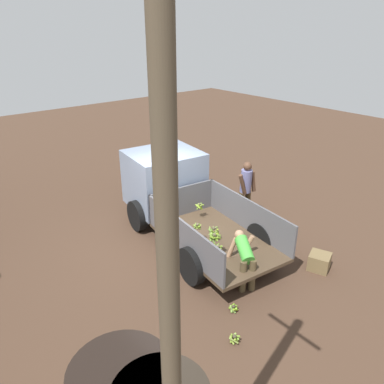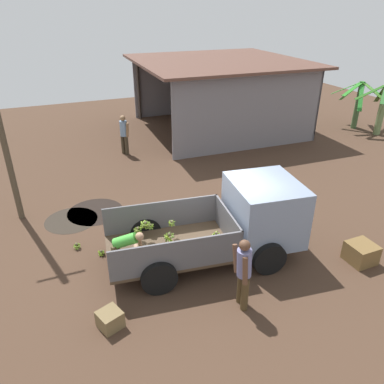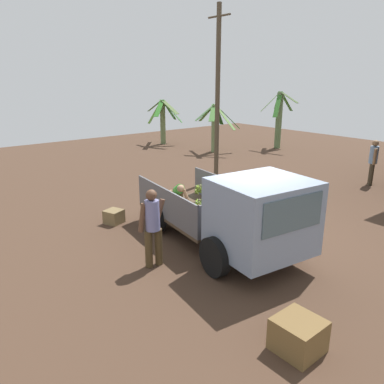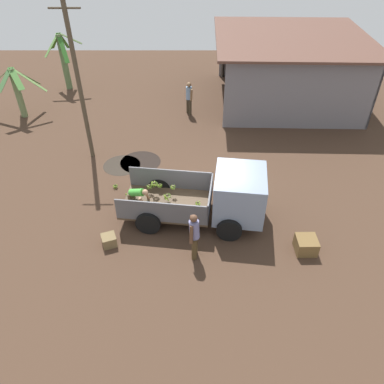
{
  "view_description": "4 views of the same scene",
  "coord_description": "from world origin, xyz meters",
  "px_view_note": "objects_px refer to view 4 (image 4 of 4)",
  "views": [
    {
      "loc": [
        -6.83,
        4.86,
        5.12
      ],
      "look_at": [
        0.35,
        -1.1,
        0.92
      ],
      "focal_mm": 35.0,
      "sensor_mm": 36.0,
      "label": 1
    },
    {
      "loc": [
        -3.79,
        -7.72,
        5.99
      ],
      "look_at": [
        -0.54,
        0.22,
        1.59
      ],
      "focal_mm": 35.0,
      "sensor_mm": 36.0,
      "label": 2
    },
    {
      "loc": [
        5.81,
        -6.34,
        3.93
      ],
      "look_at": [
        -1.28,
        -0.64,
        1.13
      ],
      "focal_mm": 35.0,
      "sensor_mm": 36.0,
      "label": 3
    },
    {
      "loc": [
        -0.5,
        -10.5,
        9.0
      ],
      "look_at": [
        -0.5,
        -0.5,
        1.1
      ],
      "focal_mm": 35.0,
      "sensor_mm": 36.0,
      "label": 4
    }
  ],
  "objects_px": {
    "wooden_crate_1": "(306,245)",
    "person_foreground_visitor": "(194,234)",
    "utility_pole": "(79,84)",
    "person_worker_loading": "(137,196)",
    "banana_bunch_on_ground_1": "(115,186)",
    "cargo_truck": "(225,196)",
    "wooden_crate_0": "(109,240)",
    "person_bystander_near_shed": "(189,97)",
    "banana_bunch_on_ground_0": "(128,195)"
  },
  "relations": [
    {
      "from": "wooden_crate_0",
      "to": "wooden_crate_1",
      "type": "bearing_deg",
      "value": -2.4
    },
    {
      "from": "person_bystander_near_shed",
      "to": "wooden_crate_0",
      "type": "xyz_separation_m",
      "value": [
        -2.56,
        -9.49,
        -0.76
      ]
    },
    {
      "from": "cargo_truck",
      "to": "wooden_crate_0",
      "type": "bearing_deg",
      "value": -154.79
    },
    {
      "from": "person_worker_loading",
      "to": "wooden_crate_1",
      "type": "xyz_separation_m",
      "value": [
        5.61,
        -1.98,
        -0.42
      ]
    },
    {
      "from": "utility_pole",
      "to": "wooden_crate_0",
      "type": "height_order",
      "value": "utility_pole"
    },
    {
      "from": "person_worker_loading",
      "to": "banana_bunch_on_ground_0",
      "type": "xyz_separation_m",
      "value": [
        -0.49,
        0.79,
        -0.6
      ]
    },
    {
      "from": "person_foreground_visitor",
      "to": "wooden_crate_0",
      "type": "bearing_deg",
      "value": -2.43
    },
    {
      "from": "cargo_truck",
      "to": "banana_bunch_on_ground_1",
      "type": "height_order",
      "value": "cargo_truck"
    },
    {
      "from": "utility_pole",
      "to": "person_bystander_near_shed",
      "type": "height_order",
      "value": "utility_pole"
    },
    {
      "from": "utility_pole",
      "to": "wooden_crate_0",
      "type": "bearing_deg",
      "value": -72.71
    },
    {
      "from": "utility_pole",
      "to": "person_bystander_near_shed",
      "type": "distance_m",
      "value": 6.35
    },
    {
      "from": "cargo_truck",
      "to": "person_bystander_near_shed",
      "type": "xyz_separation_m",
      "value": [
        -1.29,
        8.24,
        -0.1
      ]
    },
    {
      "from": "person_foreground_visitor",
      "to": "wooden_crate_1",
      "type": "height_order",
      "value": "person_foreground_visitor"
    },
    {
      "from": "cargo_truck",
      "to": "banana_bunch_on_ground_0",
      "type": "relative_size",
      "value": 26.98
    },
    {
      "from": "person_foreground_visitor",
      "to": "person_bystander_near_shed",
      "type": "relative_size",
      "value": 1.01
    },
    {
      "from": "banana_bunch_on_ground_0",
      "to": "banana_bunch_on_ground_1",
      "type": "height_order",
      "value": "banana_bunch_on_ground_1"
    },
    {
      "from": "cargo_truck",
      "to": "person_bystander_near_shed",
      "type": "bearing_deg",
      "value": 106.0
    },
    {
      "from": "cargo_truck",
      "to": "wooden_crate_0",
      "type": "height_order",
      "value": "cargo_truck"
    },
    {
      "from": "person_bystander_near_shed",
      "to": "banana_bunch_on_ground_0",
      "type": "relative_size",
      "value": 9.09
    },
    {
      "from": "person_worker_loading",
      "to": "banana_bunch_on_ground_1",
      "type": "height_order",
      "value": "person_worker_loading"
    },
    {
      "from": "banana_bunch_on_ground_0",
      "to": "wooden_crate_1",
      "type": "distance_m",
      "value": 6.71
    },
    {
      "from": "cargo_truck",
      "to": "utility_pole",
      "type": "bearing_deg",
      "value": 150.3
    },
    {
      "from": "utility_pole",
      "to": "person_worker_loading",
      "type": "bearing_deg",
      "value": -56.56
    },
    {
      "from": "banana_bunch_on_ground_0",
      "to": "person_foreground_visitor",
      "type": "bearing_deg",
      "value": -49.89
    },
    {
      "from": "person_worker_loading",
      "to": "banana_bunch_on_ground_1",
      "type": "bearing_deg",
      "value": 155.86
    },
    {
      "from": "person_worker_loading",
      "to": "wooden_crate_1",
      "type": "relative_size",
      "value": 1.65
    },
    {
      "from": "utility_pole",
      "to": "banana_bunch_on_ground_0",
      "type": "relative_size",
      "value": 34.38
    },
    {
      "from": "wooden_crate_0",
      "to": "person_worker_loading",
      "type": "bearing_deg",
      "value": 66.27
    },
    {
      "from": "person_foreground_visitor",
      "to": "person_worker_loading",
      "type": "bearing_deg",
      "value": -39.9
    },
    {
      "from": "person_foreground_visitor",
      "to": "wooden_crate_1",
      "type": "bearing_deg",
      "value": -169.02
    },
    {
      "from": "person_bystander_near_shed",
      "to": "person_worker_loading",
      "type": "bearing_deg",
      "value": -131.9
    },
    {
      "from": "wooden_crate_1",
      "to": "banana_bunch_on_ground_0",
      "type": "bearing_deg",
      "value": 155.61
    },
    {
      "from": "banana_bunch_on_ground_0",
      "to": "wooden_crate_0",
      "type": "xyz_separation_m",
      "value": [
        -0.26,
        -2.5,
        0.11
      ]
    },
    {
      "from": "person_foreground_visitor",
      "to": "wooden_crate_0",
      "type": "distance_m",
      "value": 2.92
    },
    {
      "from": "utility_pole",
      "to": "person_foreground_visitor",
      "type": "bearing_deg",
      "value": -52.86
    },
    {
      "from": "banana_bunch_on_ground_1",
      "to": "wooden_crate_1",
      "type": "xyz_separation_m",
      "value": [
        6.66,
        -3.32,
        0.16
      ]
    },
    {
      "from": "utility_pole",
      "to": "person_worker_loading",
      "type": "distance_m",
      "value": 5.14
    },
    {
      "from": "utility_pole",
      "to": "person_foreground_visitor",
      "type": "xyz_separation_m",
      "value": [
        4.46,
        -5.88,
        -2.35
      ]
    },
    {
      "from": "wooden_crate_1",
      "to": "person_foreground_visitor",
      "type": "bearing_deg",
      "value": -176.52
    },
    {
      "from": "cargo_truck",
      "to": "utility_pole",
      "type": "height_order",
      "value": "utility_pole"
    },
    {
      "from": "banana_bunch_on_ground_1",
      "to": "wooden_crate_1",
      "type": "relative_size",
      "value": 0.32
    },
    {
      "from": "person_worker_loading",
      "to": "banana_bunch_on_ground_0",
      "type": "bearing_deg",
      "value": 149.71
    },
    {
      "from": "person_worker_loading",
      "to": "wooden_crate_0",
      "type": "xyz_separation_m",
      "value": [
        -0.75,
        -1.71,
        -0.49
      ]
    },
    {
      "from": "person_bystander_near_shed",
      "to": "wooden_crate_0",
      "type": "height_order",
      "value": "person_bystander_near_shed"
    },
    {
      "from": "cargo_truck",
      "to": "banana_bunch_on_ground_0",
      "type": "xyz_separation_m",
      "value": [
        -3.59,
        1.24,
        -0.96
      ]
    },
    {
      "from": "cargo_truck",
      "to": "utility_pole",
      "type": "xyz_separation_m",
      "value": [
        -5.53,
        4.14,
        2.26
      ]
    },
    {
      "from": "person_foreground_visitor",
      "to": "wooden_crate_0",
      "type": "xyz_separation_m",
      "value": [
        -2.77,
        0.49,
        -0.76
      ]
    },
    {
      "from": "person_worker_loading",
      "to": "person_foreground_visitor",
      "type": "bearing_deg",
      "value": -19.75
    },
    {
      "from": "person_worker_loading",
      "to": "cargo_truck",
      "type": "bearing_deg",
      "value": 19.28
    },
    {
      "from": "person_worker_loading",
      "to": "wooden_crate_0",
      "type": "distance_m",
      "value": 1.93
    }
  ]
}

